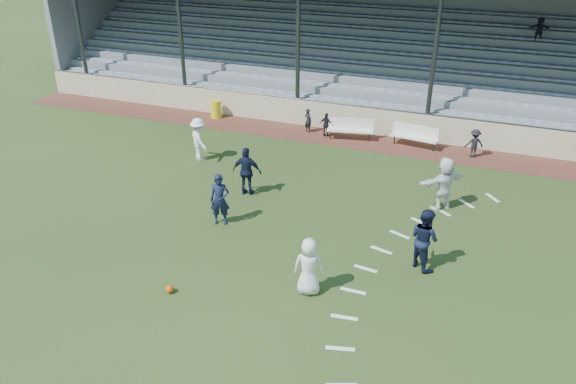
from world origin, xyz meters
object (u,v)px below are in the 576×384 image
object	(u,v)px
bench_right	(415,134)
player_white_lead	(309,267)
bench_left	(351,127)
trash_bin	(216,109)
football	(170,289)
player_navy_lead	(220,200)

from	to	relation	value
bench_right	player_white_lead	size ratio (longest dim) A/B	1.22
bench_left	trash_bin	world-z (taller)	bench_left
football	player_white_lead	xyz separation A→B (m)	(3.50, 1.36, 0.72)
bench_right	trash_bin	bearing A→B (deg)	-173.71
bench_left	player_white_lead	xyz separation A→B (m)	(1.82, -11.03, 0.25)
trash_bin	player_navy_lead	world-z (taller)	player_navy_lead
bench_right	player_navy_lead	size ratio (longest dim) A/B	1.16
bench_left	player_navy_lead	world-z (taller)	player_navy_lead
trash_bin	player_white_lead	size ratio (longest dim) A/B	0.51
football	player_white_lead	world-z (taller)	player_white_lead
player_white_lead	player_navy_lead	bearing A→B (deg)	-46.03
bench_right	player_white_lead	distance (m)	11.23
bench_right	player_white_lead	bearing A→B (deg)	-87.24
trash_bin	player_white_lead	bearing A→B (deg)	-52.77
trash_bin	player_navy_lead	xyz separation A→B (m)	(4.81, -8.98, 0.43)
bench_right	player_navy_lead	world-z (taller)	player_navy_lead
bench_right	football	xyz separation A→B (m)	(-4.46, -12.55, -0.47)
player_navy_lead	bench_left	bearing A→B (deg)	56.98
player_navy_lead	bench_right	bearing A→B (deg)	41.47
bench_right	football	size ratio (longest dim) A/B	8.92
trash_bin	football	distance (m)	13.80
bench_left	trash_bin	size ratio (longest dim) A/B	2.42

